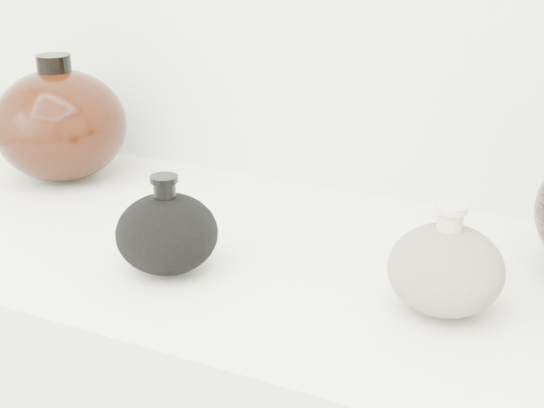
% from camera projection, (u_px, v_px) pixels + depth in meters
% --- Properties ---
extents(black_gourd_vase, '(0.12, 0.12, 0.12)m').
position_uv_depth(black_gourd_vase, '(167.00, 233.00, 0.89)').
color(black_gourd_vase, black).
rests_on(black_gourd_vase, display_counter).
extents(cream_gourd_vase, '(0.13, 0.13, 0.12)m').
position_uv_depth(cream_gourd_vase, '(446.00, 268.00, 0.80)').
color(cream_gourd_vase, beige).
rests_on(cream_gourd_vase, display_counter).
extents(left_round_pot, '(0.25, 0.25, 0.20)m').
position_uv_depth(left_round_pot, '(60.00, 124.00, 1.18)').
color(left_round_pot, black).
rests_on(left_round_pot, display_counter).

